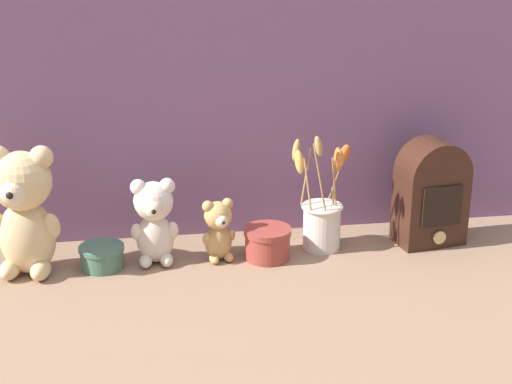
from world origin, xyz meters
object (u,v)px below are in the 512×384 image
object	(u,v)px
teddy_bear_small	(218,229)
flower_vase	(322,217)
teddy_bear_large	(24,208)
decorative_tin_short	(267,243)
vintage_radio	(431,191)
teddy_bear_medium	(154,220)
decorative_tin_tall	(102,256)

from	to	relation	value
teddy_bear_small	flower_vase	distance (m)	0.25
teddy_bear_large	decorative_tin_short	size ratio (longest dim) A/B	2.65
teddy_bear_small	vintage_radio	world-z (taller)	vintage_radio
teddy_bear_medium	teddy_bear_small	world-z (taller)	teddy_bear_medium
vintage_radio	teddy_bear_small	bearing A→B (deg)	-177.29
teddy_bear_medium	decorative_tin_short	xyz separation A→B (m)	(0.26, -0.02, -0.07)
teddy_bear_medium	decorative_tin_tall	bearing A→B (deg)	-177.31
flower_vase	decorative_tin_short	world-z (taller)	flower_vase
teddy_bear_large	flower_vase	world-z (taller)	same
teddy_bear_large	teddy_bear_medium	xyz separation A→B (m)	(0.28, 0.01, -0.05)
teddy_bear_large	decorative_tin_tall	size ratio (longest dim) A/B	2.86
teddy_bear_small	vintage_radio	bearing A→B (deg)	2.71
teddy_bear_medium	decorative_tin_tall	world-z (taller)	teddy_bear_medium
teddy_bear_large	teddy_bear_small	world-z (taller)	teddy_bear_large
teddy_bear_small	decorative_tin_short	xyz separation A→B (m)	(0.11, -0.01, -0.04)
teddy_bear_medium	decorative_tin_tall	size ratio (longest dim) A/B	1.97
decorative_tin_tall	vintage_radio	bearing A→B (deg)	1.71
teddy_bear_medium	decorative_tin_short	bearing A→B (deg)	-3.60
teddy_bear_large	teddy_bear_medium	size ratio (longest dim) A/B	1.45
decorative_tin_tall	decorative_tin_short	xyz separation A→B (m)	(0.38, -0.01, 0.01)
teddy_bear_small	decorative_tin_short	world-z (taller)	teddy_bear_small
teddy_bear_large	decorative_tin_tall	bearing A→B (deg)	1.23
vintage_radio	decorative_tin_tall	bearing A→B (deg)	-178.29
teddy_bear_medium	vintage_radio	xyz separation A→B (m)	(0.66, 0.02, 0.03)
teddy_bear_large	flower_vase	size ratio (longest dim) A/B	1.00
teddy_bear_medium	flower_vase	xyz separation A→B (m)	(0.40, 0.02, -0.03)
teddy_bear_small	decorative_tin_tall	xyz separation A→B (m)	(-0.27, 0.00, -0.05)
vintage_radio	decorative_tin_tall	world-z (taller)	vintage_radio
teddy_bear_medium	vintage_radio	world-z (taller)	vintage_radio
vintage_radio	teddy_bear_medium	bearing A→B (deg)	-178.47
vintage_radio	decorative_tin_short	bearing A→B (deg)	-175.19
teddy_bear_small	flower_vase	world-z (taller)	flower_vase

